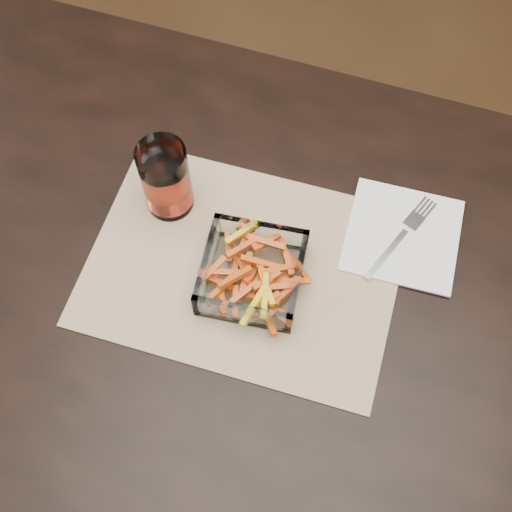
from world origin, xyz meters
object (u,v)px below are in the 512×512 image
object	(u,v)px
dining_table	(300,333)
tumbler	(166,180)
glass_bowl	(252,274)
fork	(402,235)

from	to	relation	value
dining_table	tumbler	world-z (taller)	tumbler
dining_table	glass_bowl	size ratio (longest dim) A/B	10.35
fork	dining_table	bearing A→B (deg)	-101.67
dining_table	tumbler	size ratio (longest dim) A/B	12.54
fork	glass_bowl	bearing A→B (deg)	-122.33
glass_bowl	fork	xyz separation A→B (m)	(0.19, 0.14, -0.02)
dining_table	fork	world-z (taller)	fork
tumbler	fork	bearing A→B (deg)	8.55
dining_table	glass_bowl	world-z (taller)	glass_bowl
glass_bowl	fork	world-z (taller)	glass_bowl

